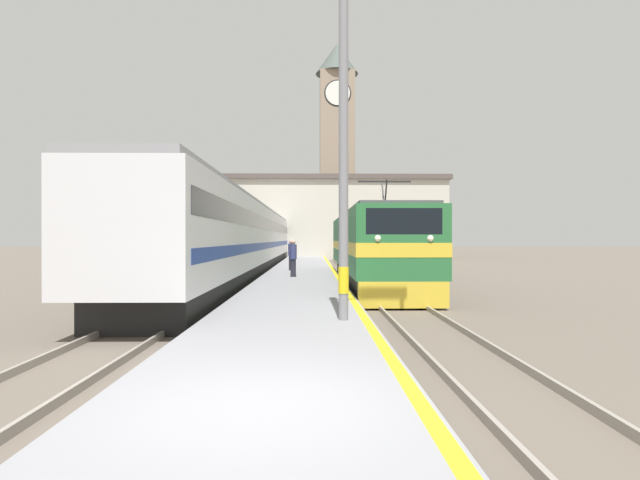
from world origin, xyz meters
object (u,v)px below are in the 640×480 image
(passenger_train, at_px, (252,238))
(person_on_platform, at_px, (293,257))
(locomotive_train, at_px, (372,248))
(catenary_mast, at_px, (348,123))
(clock_tower, at_px, (337,143))
(second_waiting_passenger, at_px, (291,254))

(passenger_train, bearing_deg, person_on_platform, -70.92)
(locomotive_train, bearing_deg, person_on_platform, 168.17)
(catenary_mast, xyz_separation_m, clock_tower, (2.49, 55.86, 10.35))
(catenary_mast, distance_m, clock_tower, 56.86)
(locomotive_train, bearing_deg, clock_tower, 89.33)
(passenger_train, height_order, second_waiting_passenger, passenger_train)
(person_on_platform, relative_size, second_waiting_passenger, 1.01)
(person_on_platform, bearing_deg, second_waiting_passenger, 93.65)
(locomotive_train, distance_m, passenger_train, 11.88)
(catenary_mast, height_order, clock_tower, clock_tower)
(catenary_mast, distance_m, person_on_platform, 13.32)
(locomotive_train, distance_m, clock_tower, 45.89)
(passenger_train, relative_size, catenary_mast, 5.18)
(person_on_platform, bearing_deg, locomotive_train, -11.83)
(clock_tower, bearing_deg, locomotive_train, -90.67)
(catenary_mast, height_order, person_on_platform, catenary_mast)
(second_waiting_passenger, distance_m, clock_tower, 40.81)
(locomotive_train, height_order, second_waiting_passenger, locomotive_train)
(second_waiting_passenger, xyz_separation_m, clock_tower, (4.53, 38.12, 13.86))
(locomotive_train, xyz_separation_m, catenary_mast, (-1.97, -11.97, 3.03))
(passenger_train, xyz_separation_m, person_on_platform, (3.10, -8.96, -0.91))
(person_on_platform, height_order, second_waiting_passenger, person_on_platform)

